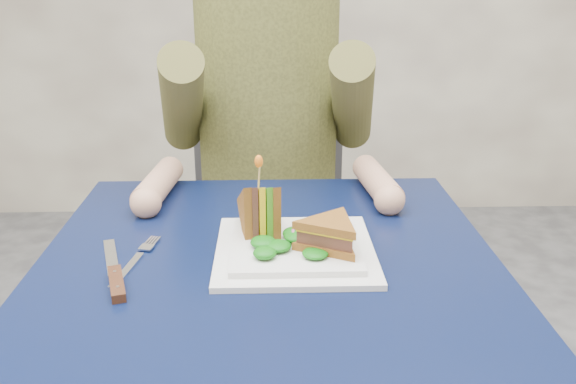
{
  "coord_description": "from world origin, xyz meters",
  "views": [
    {
      "loc": [
        0.0,
        -0.9,
        1.18
      ],
      "look_at": [
        0.03,
        0.05,
        0.82
      ],
      "focal_mm": 38.0,
      "sensor_mm": 36.0,
      "label": 1
    }
  ],
  "objects_px": {
    "diner": "(267,83)",
    "plate": "(295,248)",
    "chair": "(269,210)",
    "sandwich_flat": "(330,234)",
    "knife": "(115,278)",
    "table": "(269,297)",
    "sandwich_upright": "(260,213)",
    "fork": "(134,261)"
  },
  "relations": [
    {
      "from": "plate",
      "to": "sandwich_flat",
      "type": "xyz_separation_m",
      "value": [
        0.05,
        -0.02,
        0.04
      ]
    },
    {
      "from": "chair",
      "to": "diner",
      "type": "distance_m",
      "value": 0.39
    },
    {
      "from": "sandwich_flat",
      "to": "knife",
      "type": "relative_size",
      "value": 0.76
    },
    {
      "from": "plate",
      "to": "sandwich_flat",
      "type": "distance_m",
      "value": 0.07
    },
    {
      "from": "plate",
      "to": "knife",
      "type": "xyz_separation_m",
      "value": [
        -0.27,
        -0.09,
        -0.0
      ]
    },
    {
      "from": "table",
      "to": "sandwich_flat",
      "type": "distance_m",
      "value": 0.16
    },
    {
      "from": "plate",
      "to": "knife",
      "type": "height_order",
      "value": "plate"
    },
    {
      "from": "fork",
      "to": "knife",
      "type": "height_order",
      "value": "knife"
    },
    {
      "from": "plate",
      "to": "knife",
      "type": "relative_size",
      "value": 1.2
    },
    {
      "from": "table",
      "to": "chair",
      "type": "distance_m",
      "value": 0.67
    },
    {
      "from": "plate",
      "to": "sandwich_flat",
      "type": "bearing_deg",
      "value": -24.44
    },
    {
      "from": "diner",
      "to": "fork",
      "type": "bearing_deg",
      "value": -110.58
    },
    {
      "from": "sandwich_flat",
      "to": "fork",
      "type": "xyz_separation_m",
      "value": [
        -0.31,
        -0.0,
        -0.04
      ]
    },
    {
      "from": "diner",
      "to": "plate",
      "type": "bearing_deg",
      "value": -85.42
    },
    {
      "from": "chair",
      "to": "diner",
      "type": "height_order",
      "value": "diner"
    },
    {
      "from": "chair",
      "to": "sandwich_flat",
      "type": "relative_size",
      "value": 5.65
    },
    {
      "from": "table",
      "to": "sandwich_flat",
      "type": "height_order",
      "value": "sandwich_flat"
    },
    {
      "from": "sandwich_flat",
      "to": "sandwich_upright",
      "type": "distance_m",
      "value": 0.13
    },
    {
      "from": "chair",
      "to": "sandwich_upright",
      "type": "xyz_separation_m",
      "value": [
        -0.01,
        -0.61,
        0.24
      ]
    },
    {
      "from": "sandwich_upright",
      "to": "knife",
      "type": "relative_size",
      "value": 0.62
    },
    {
      "from": "table",
      "to": "chair",
      "type": "height_order",
      "value": "chair"
    },
    {
      "from": "knife",
      "to": "plate",
      "type": "bearing_deg",
      "value": 17.77
    },
    {
      "from": "table",
      "to": "diner",
      "type": "distance_m",
      "value": 0.61
    },
    {
      "from": "plate",
      "to": "diner",
      "type": "bearing_deg",
      "value": 94.58
    },
    {
      "from": "diner",
      "to": "knife",
      "type": "distance_m",
      "value": 0.7
    },
    {
      "from": "table",
      "to": "chair",
      "type": "bearing_deg",
      "value": 90.0
    },
    {
      "from": "diner",
      "to": "knife",
      "type": "bearing_deg",
      "value": -109.97
    },
    {
      "from": "sandwich_flat",
      "to": "diner",
      "type": "bearing_deg",
      "value": 99.81
    },
    {
      "from": "plate",
      "to": "chair",
      "type": "bearing_deg",
      "value": 93.8
    },
    {
      "from": "diner",
      "to": "sandwich_flat",
      "type": "distance_m",
      "value": 0.6
    },
    {
      "from": "table",
      "to": "sandwich_upright",
      "type": "distance_m",
      "value": 0.14
    },
    {
      "from": "chair",
      "to": "knife",
      "type": "distance_m",
      "value": 0.81
    },
    {
      "from": "chair",
      "to": "knife",
      "type": "relative_size",
      "value": 4.3
    },
    {
      "from": "diner",
      "to": "plate",
      "type": "relative_size",
      "value": 2.87
    },
    {
      "from": "chair",
      "to": "sandwich_upright",
      "type": "bearing_deg",
      "value": -91.35
    },
    {
      "from": "table",
      "to": "chair",
      "type": "xyz_separation_m",
      "value": [
        0.0,
        0.66,
        -0.11
      ]
    },
    {
      "from": "table",
      "to": "plate",
      "type": "height_order",
      "value": "plate"
    },
    {
      "from": "sandwich_upright",
      "to": "table",
      "type": "bearing_deg",
      "value": -73.57
    },
    {
      "from": "table",
      "to": "fork",
      "type": "xyz_separation_m",
      "value": [
        -0.22,
        -0.02,
        0.08
      ]
    },
    {
      "from": "diner",
      "to": "fork",
      "type": "relative_size",
      "value": 4.18
    },
    {
      "from": "knife",
      "to": "diner",
      "type": "bearing_deg",
      "value": 70.03
    },
    {
      "from": "plate",
      "to": "table",
      "type": "bearing_deg",
      "value": -174.77
    }
  ]
}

